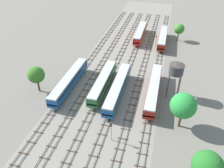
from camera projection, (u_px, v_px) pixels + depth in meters
The scene contains 21 objects.
ground_plane at pixel (119, 72), 72.58m from camera, with size 480.00×480.00×0.00m, color slate.
ballast_bed at pixel (119, 72), 72.58m from camera, with size 27.85×176.00×0.01m, color gray.
track_far_left at pixel (86, 66), 75.77m from camera, with size 2.40×126.00×0.29m.
track_left at pixel (99, 67), 74.78m from camera, with size 2.40×126.00×0.29m.
track_centre_left at pixel (113, 69), 73.79m from camera, with size 2.40×126.00×0.29m.
track_centre at pixel (127, 71), 72.81m from camera, with size 2.40×126.00×0.29m.
track_centre_right at pixel (141, 73), 71.82m from camera, with size 2.40×126.00×0.29m.
track_right at pixel (156, 75), 70.83m from camera, with size 2.40×126.00×0.29m.
passenger_coach_far_left_nearest at pixel (69, 80), 63.79m from camera, with size 2.96×22.00×3.80m.
passenger_coach_centre_near at pixel (118, 88), 60.84m from camera, with size 2.96×22.00×3.80m.
diesel_railcar_centre_left_mid at pixel (103, 82), 63.17m from camera, with size 2.96×20.50×3.80m.
passenger_coach_right_midfar at pixel (154, 89), 60.47m from camera, with size 2.96×22.00×3.80m.
diesel_railcar_right_far at pixel (163, 38), 89.35m from camera, with size 2.96×20.50×3.80m.
diesel_railcar_centre_farther at pixel (140, 33), 93.68m from camera, with size 2.96×20.50×3.80m.
water_tower at pixel (177, 69), 57.53m from camera, with size 4.01×4.01×10.24m.
signal_post_nearest at pixel (156, 39), 86.62m from camera, with size 0.28×0.47×4.83m.
signal_post_mid at pixel (111, 129), 47.03m from camera, with size 0.28×0.47×5.30m.
lineside_tree_0 at pixel (36, 75), 60.93m from camera, with size 4.71×4.71×7.80m.
lineside_tree_1 at pixel (208, 166), 36.74m from camera, with size 5.35×5.35×8.58m.
lineside_tree_2 at pixel (179, 29), 90.56m from camera, with size 4.13×4.13×7.12m.
lineside_tree_3 at pixel (183, 106), 48.96m from camera, with size 5.90×5.90×9.19m.
Camera 1 is at (13.30, -4.56, 38.01)m, focal length 35.60 mm.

